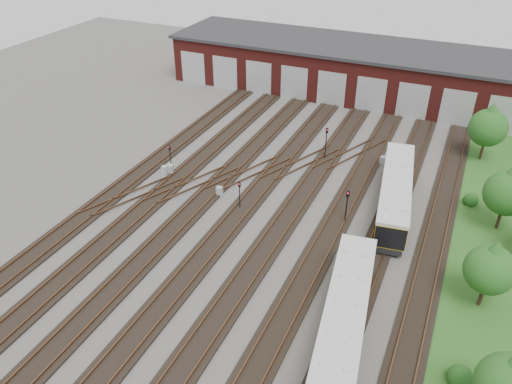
% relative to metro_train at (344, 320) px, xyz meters
% --- Properties ---
extents(ground, '(120.00, 120.00, 0.00)m').
position_rel_metro_train_xyz_m(ground, '(-10.00, 2.42, -1.78)').
color(ground, '#44423F').
rests_on(ground, ground).
extents(track_network, '(30.40, 70.00, 0.33)m').
position_rel_metro_train_xyz_m(track_network, '(-10.17, 3.01, -1.68)').
color(track_network, black).
rests_on(track_network, ground).
extents(maintenance_shed, '(51.00, 12.50, 6.35)m').
position_rel_metro_train_xyz_m(maintenance_shed, '(-10.01, 42.39, 1.42)').
color(maintenance_shed, '#581916').
rests_on(maintenance_shed, ground).
extents(grass_verge, '(8.00, 55.00, 0.05)m').
position_rel_metro_train_xyz_m(grass_verge, '(9.00, 12.42, -1.76)').
color(grass_verge, '#274F1A').
rests_on(grass_verge, ground).
extents(metro_train, '(4.31, 45.94, 2.84)m').
position_rel_metro_train_xyz_m(metro_train, '(0.00, 0.00, 0.00)').
color(metro_train, black).
rests_on(metro_train, ground).
extents(signal_mast_0, '(0.25, 0.23, 2.83)m').
position_rel_metro_train_xyz_m(signal_mast_0, '(-21.40, 13.79, 0.02)').
color(signal_mast_0, black).
rests_on(signal_mast_0, ground).
extents(signal_mast_1, '(0.29, 0.28, 3.56)m').
position_rel_metro_train_xyz_m(signal_mast_1, '(-8.26, 22.39, 0.48)').
color(signal_mast_1, black).
rests_on(signal_mast_1, ground).
extents(signal_mast_2, '(0.25, 0.24, 2.74)m').
position_rel_metro_train_xyz_m(signal_mast_2, '(-12.32, 10.60, -0.03)').
color(signal_mast_2, black).
rests_on(signal_mast_2, ground).
extents(signal_mast_3, '(0.30, 0.28, 3.17)m').
position_rel_metro_train_xyz_m(signal_mast_3, '(-3.31, 12.41, 0.27)').
color(signal_mast_3, black).
rests_on(signal_mast_3, ground).
extents(relay_cabinet_0, '(0.70, 0.63, 1.01)m').
position_rel_metro_train_xyz_m(relay_cabinet_0, '(-21.22, 13.32, -1.28)').
color(relay_cabinet_0, '#9C9EA1').
rests_on(relay_cabinet_0, ground).
extents(relay_cabinet_1, '(0.59, 0.51, 0.92)m').
position_rel_metro_train_xyz_m(relay_cabinet_1, '(-21.65, 12.97, -1.32)').
color(relay_cabinet_1, '#9C9EA1').
rests_on(relay_cabinet_1, ground).
extents(relay_cabinet_2, '(0.58, 0.49, 0.91)m').
position_rel_metro_train_xyz_m(relay_cabinet_2, '(-14.97, 11.79, -1.33)').
color(relay_cabinet_2, '#9C9EA1').
rests_on(relay_cabinet_2, ground).
extents(relay_cabinet_3, '(0.66, 0.59, 0.93)m').
position_rel_metro_train_xyz_m(relay_cabinet_3, '(-2.53, 23.70, -1.32)').
color(relay_cabinet_3, '#9C9EA1').
rests_on(relay_cabinet_3, ground).
extents(relay_cabinet_4, '(0.58, 0.50, 0.92)m').
position_rel_metro_train_xyz_m(relay_cabinet_4, '(-1.65, 20.84, -1.32)').
color(relay_cabinet_4, '#9C9EA1').
rests_on(relay_cabinet_4, ground).
extents(tree_0, '(3.80, 3.80, 6.30)m').
position_rel_metro_train_xyz_m(tree_0, '(6.41, 29.03, 2.26)').
color(tree_0, black).
rests_on(tree_0, ground).
extents(tree_1, '(3.70, 3.70, 6.13)m').
position_rel_metro_train_xyz_m(tree_1, '(8.46, 16.80, 2.16)').
color(tree_1, black).
rests_on(tree_1, ground).
extents(tree_3, '(3.34, 3.34, 5.53)m').
position_rel_metro_train_xyz_m(tree_3, '(7.69, 6.82, 1.77)').
color(tree_3, black).
rests_on(tree_3, ground).
extents(tree_4, '(3.43, 3.43, 5.69)m').
position_rel_metro_train_xyz_m(tree_4, '(9.02, -2.32, 1.87)').
color(tree_4, black).
rests_on(tree_4, ground).
extents(bush_0, '(1.48, 1.48, 1.48)m').
position_rel_metro_train_xyz_m(bush_0, '(7.06, -0.33, -1.04)').
color(bush_0, '#1D4714').
rests_on(bush_0, ground).
extents(bush_1, '(1.30, 1.30, 1.30)m').
position_rel_metro_train_xyz_m(bush_1, '(6.17, 19.73, -1.13)').
color(bush_1, '#1D4714').
rests_on(bush_1, ground).
extents(bush_2, '(1.20, 1.20, 1.20)m').
position_rel_metro_train_xyz_m(bush_2, '(8.10, 21.38, -1.18)').
color(bush_2, '#1D4714').
rests_on(bush_2, ground).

